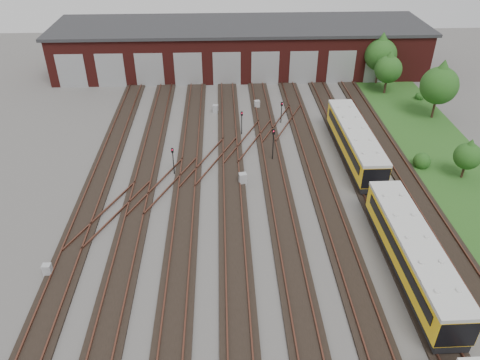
{
  "coord_description": "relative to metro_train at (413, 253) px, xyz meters",
  "views": [
    {
      "loc": [
        -2.71,
        -24.88,
        23.24
      ],
      "look_at": [
        -1.37,
        7.71,
        2.0
      ],
      "focal_mm": 35.0,
      "sensor_mm": 36.0,
      "label": 1
    }
  ],
  "objects": [
    {
      "name": "relay_cabinet_4",
      "position": [
        0.28,
        10.59,
        -1.26
      ],
      "size": [
        0.74,
        0.66,
        1.05
      ],
      "primitive_type": "cube",
      "rotation": [
        0.0,
        0.0,
        -0.25
      ],
      "color": "#9C9DA0",
      "rests_on": "ground"
    },
    {
      "name": "tree_2",
      "position": [
        11.26,
        24.53,
        2.61
      ],
      "size": [
        4.13,
        4.13,
        6.84
      ],
      "color": "#342217",
      "rests_on": "ground"
    },
    {
      "name": "tree_3",
      "position": [
        9.09,
        11.89,
        0.79
      ],
      "size": [
        2.42,
        2.42,
        4.01
      ],
      "color": "#342217",
      "rests_on": "ground"
    },
    {
      "name": "signal_mast_0",
      "position": [
        -17.3,
        13.65,
        -0.05
      ],
      "size": [
        0.22,
        0.2,
        2.71
      ],
      "rotation": [
        0.0,
        0.0,
        0.02
      ],
      "color": "black",
      "rests_on": "ground"
    },
    {
      "name": "signal_mast_3",
      "position": [
        -7.94,
        15.71,
        0.36
      ],
      "size": [
        0.27,
        0.26,
        3.36
      ],
      "rotation": [
        0.0,
        0.0,
        -0.15
      ],
      "color": "black",
      "rests_on": "ground"
    },
    {
      "name": "track_network",
      "position": [
        -10.17,
        2.14,
        -1.68
      ],
      "size": [
        30.4,
        70.0,
        0.33
      ],
      "color": "black",
      "rests_on": "ground"
    },
    {
      "name": "relay_cabinet_3",
      "position": [
        -8.57,
        27.93,
        -1.29
      ],
      "size": [
        0.69,
        0.62,
        0.98
      ],
      "primitive_type": "cube",
      "rotation": [
        0.0,
        0.0,
        0.25
      ],
      "color": "#9C9DA0",
      "rests_on": "ground"
    },
    {
      "name": "signal_mast_2",
      "position": [
        -6.17,
        23.9,
        -0.17
      ],
      "size": [
        0.25,
        0.24,
        2.49
      ],
      "rotation": [
        0.0,
        0.0,
        0.41
      ],
      "color": "black",
      "rests_on": "ground"
    },
    {
      "name": "maintenance_shed",
      "position": [
        -10.01,
        41.52,
        1.42
      ],
      "size": [
        51.0,
        12.5,
        6.35
      ],
      "color": "#4B1512",
      "rests_on": "ground"
    },
    {
      "name": "grass_verge",
      "position": [
        9.0,
        11.55,
        -1.76
      ],
      "size": [
        8.0,
        55.0,
        0.05
      ],
      "primitive_type": "cube",
      "color": "#224918",
      "rests_on": "ground"
    },
    {
      "name": "signal_mast_1",
      "position": [
        -10.68,
        21.39,
        -0.11
      ],
      "size": [
        0.23,
        0.22,
        2.6
      ],
      "rotation": [
        0.0,
        0.0,
        0.14
      ],
      "color": "black",
      "rests_on": "ground"
    },
    {
      "name": "bush_2",
      "position": [
        11.74,
        29.78,
        -1.25
      ],
      "size": [
        1.06,
        1.06,
        1.06
      ],
      "primitive_type": "sphere",
      "color": "#154212",
      "rests_on": "ground"
    },
    {
      "name": "relay_cabinet_1",
      "position": [
        -13.5,
        26.9,
        -1.3
      ],
      "size": [
        0.68,
        0.61,
        0.96
      ],
      "primitive_type": "cube",
      "rotation": [
        0.0,
        0.0,
        -0.26
      ],
      "color": "#9C9DA0",
      "rests_on": "ground"
    },
    {
      "name": "relay_cabinet_2",
      "position": [
        -11.02,
        11.65,
        -1.23
      ],
      "size": [
        0.76,
        0.67,
        1.11
      ],
      "primitive_type": "cube",
      "rotation": [
        0.0,
        0.0,
        0.19
      ],
      "color": "#9C9DA0",
      "rests_on": "ground"
    },
    {
      "name": "tree_1",
      "position": [
        7.97,
        31.85,
        1.77
      ],
      "size": [
        3.34,
        3.34,
        5.54
      ],
      "color": "#342217",
      "rests_on": "ground"
    },
    {
      "name": "bush_1",
      "position": [
        6.09,
        14.0,
        -0.97
      ],
      "size": [
        1.62,
        1.62,
        1.62
      ],
      "primitive_type": "sphere",
      "color": "#154212",
      "rests_on": "ground"
    },
    {
      "name": "relay_cabinet_0",
      "position": [
        -25.0,
        0.78,
        -1.3
      ],
      "size": [
        0.58,
        0.49,
        0.96
      ],
      "primitive_type": "cube",
      "rotation": [
        0.0,
        0.0,
        -0.02
      ],
      "color": "#9C9DA0",
      "rests_on": "ground"
    },
    {
      "name": "tree_0",
      "position": [
        7.91,
        35.29,
        2.59
      ],
      "size": [
        4.11,
        4.11,
        6.81
      ],
      "color": "#342217",
      "rests_on": "ground"
    },
    {
      "name": "metro_train",
      "position": [
        0.0,
        0.0,
        0.0
      ],
      "size": [
        2.61,
        45.75,
        2.84
      ],
      "rotation": [
        0.0,
        0.0,
        0.01
      ],
      "color": "black",
      "rests_on": "ground"
    },
    {
      "name": "ground",
      "position": [
        -10.0,
        1.55,
        -1.78
      ],
      "size": [
        120.0,
        120.0,
        0.0
      ],
      "primitive_type": "plane",
      "color": "#4A4744",
      "rests_on": "ground"
    }
  ]
}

